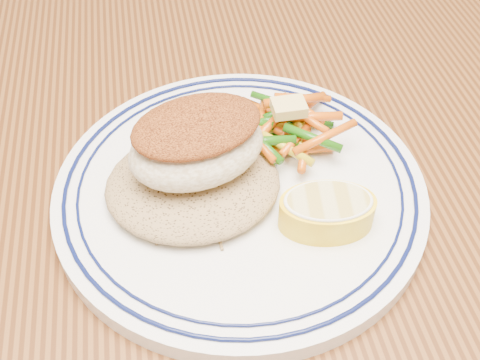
% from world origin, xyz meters
% --- Properties ---
extents(dining_table, '(1.50, 0.90, 0.75)m').
position_xyz_m(dining_table, '(0.00, 0.00, 0.65)').
color(dining_table, '#46230E').
rests_on(dining_table, ground).
extents(plate, '(0.28, 0.28, 0.02)m').
position_xyz_m(plate, '(-0.00, 0.01, 0.76)').
color(plate, white).
rests_on(plate, dining_table).
extents(rice_pilaf, '(0.13, 0.11, 0.02)m').
position_xyz_m(rice_pilaf, '(-0.04, 0.01, 0.78)').
color(rice_pilaf, olive).
rests_on(rice_pilaf, plate).
extents(fish_fillet, '(0.11, 0.09, 0.05)m').
position_xyz_m(fish_fillet, '(-0.03, 0.02, 0.81)').
color(fish_fillet, beige).
rests_on(fish_fillet, rice_pilaf).
extents(vegetable_pile, '(0.11, 0.10, 0.03)m').
position_xyz_m(vegetable_pile, '(0.04, 0.06, 0.78)').
color(vegetable_pile, '#19510A').
rests_on(vegetable_pile, plate).
extents(butter_pat, '(0.03, 0.02, 0.01)m').
position_xyz_m(butter_pat, '(0.04, 0.06, 0.80)').
color(butter_pat, '#DEC16C').
rests_on(butter_pat, vegetable_pile).
extents(lemon_wedge, '(0.07, 0.07, 0.03)m').
position_xyz_m(lemon_wedge, '(0.05, -0.04, 0.78)').
color(lemon_wedge, yellow).
rests_on(lemon_wedge, plate).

